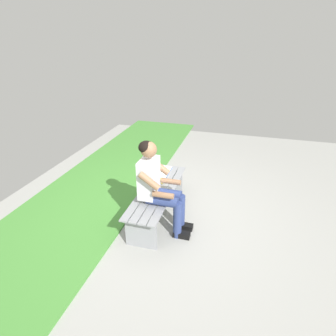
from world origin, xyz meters
name	(u,v)px	position (x,y,z in m)	size (l,w,h in m)	color
ground_plane	(219,281)	(0.95, 1.00, -0.02)	(10.00, 7.00, 0.04)	#9E9E99
grass_strip	(83,202)	(0.00, -1.23, 0.01)	(9.00, 1.71, 0.03)	#478C38
bench_near	(158,196)	(0.00, 0.00, 0.33)	(1.63, 0.46, 0.44)	gray
person_seated	(158,184)	(0.28, 0.10, 0.68)	(0.50, 0.69, 1.24)	silver
apple	(161,181)	(-0.18, 0.00, 0.48)	(0.09, 0.09, 0.09)	gold
book_open	(164,172)	(-0.54, -0.06, 0.45)	(0.41, 0.16, 0.02)	white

